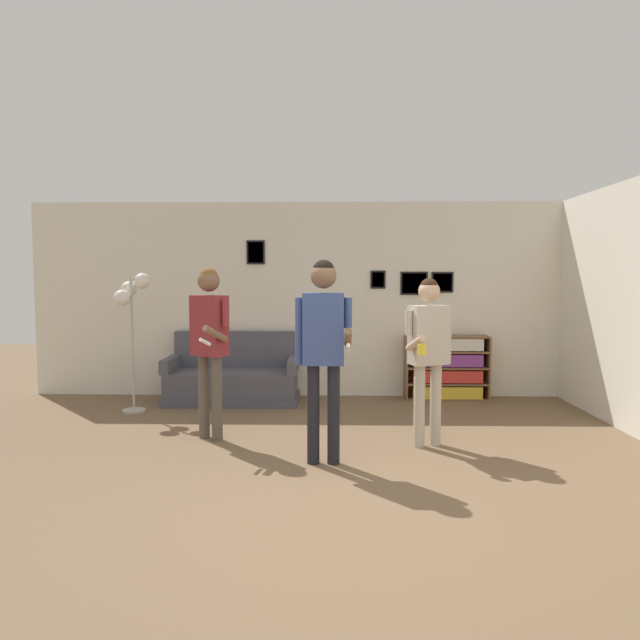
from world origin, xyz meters
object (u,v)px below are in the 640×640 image
at_px(couch, 233,379).
at_px(person_player_foreground_left, 209,333).
at_px(bookshelf, 446,368).
at_px(person_watcher_holding_cup, 428,344).
at_px(person_player_foreground_center, 323,337).
at_px(floor_lamp, 131,304).

distance_m(couch, person_player_foreground_left, 1.98).
bearing_deg(couch, bookshelf, 3.85).
bearing_deg(person_watcher_holding_cup, person_player_foreground_center, -150.84).
bearing_deg(couch, person_watcher_holding_cup, -41.27).
bearing_deg(person_player_foreground_center, person_player_foreground_left, 147.43).
bearing_deg(bookshelf, couch, -176.15).
relative_size(person_player_foreground_center, person_watcher_holding_cup, 1.10).
relative_size(couch, person_player_foreground_center, 0.97).
relative_size(floor_lamp, person_watcher_holding_cup, 1.04).
xyz_separation_m(couch, person_player_foreground_center, (1.25, -2.56, 0.83)).
bearing_deg(floor_lamp, bookshelf, 11.83).
bearing_deg(person_player_foreground_center, couch, 116.10).
height_order(floor_lamp, person_player_foreground_center, person_player_foreground_center).
relative_size(bookshelf, person_watcher_holding_cup, 0.68).
relative_size(bookshelf, person_player_foreground_left, 0.64).
xyz_separation_m(floor_lamp, person_player_foreground_left, (1.20, -1.17, -0.25)).
relative_size(person_player_foreground_left, person_watcher_holding_cup, 1.07).
bearing_deg(floor_lamp, couch, 29.95).
height_order(bookshelf, person_player_foreground_center, person_player_foreground_center).
bearing_deg(person_watcher_holding_cup, floor_lamp, 158.35).
distance_m(person_player_foreground_left, person_player_foreground_center, 1.39).
xyz_separation_m(bookshelf, person_watcher_holding_cup, (-0.62, -2.19, 0.58)).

